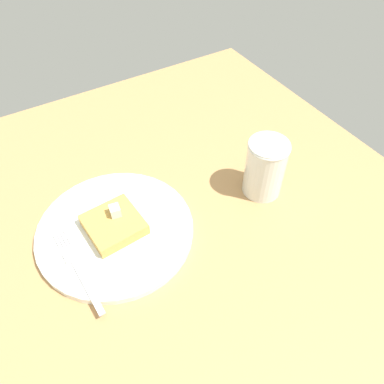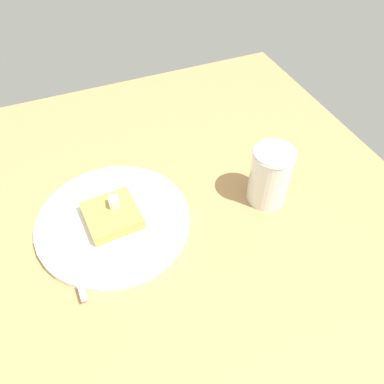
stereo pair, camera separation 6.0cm
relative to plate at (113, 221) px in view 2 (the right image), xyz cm
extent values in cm
cube|color=#B18350|center=(-1.51, -11.70, -2.07)|extent=(105.96, 105.96, 2.79)
cylinder|color=white|center=(0.00, 0.00, -0.08)|extent=(24.83, 24.83, 1.19)
torus|color=navy|center=(0.00, 0.00, 0.12)|extent=(24.83, 24.83, 0.80)
cube|color=gold|center=(0.00, 0.00, 1.49)|extent=(8.84, 8.83, 1.95)
cube|color=#F1E9CB|center=(0.90, 0.96, 3.33)|extent=(1.77, 1.92, 1.71)
cube|color=silver|center=(-7.29, -7.50, 0.70)|extent=(1.41, 10.03, 0.36)
cube|color=silver|center=(-7.62, -1.11, 0.70)|extent=(2.34, 2.91, 0.36)
cube|color=silver|center=(-8.60, 1.85, 0.70)|extent=(0.48, 3.21, 0.36)
cube|color=silver|center=(-8.05, 1.87, 0.70)|extent=(0.48, 3.21, 0.36)
cube|color=silver|center=(-7.50, 1.90, 0.70)|extent=(0.48, 3.21, 0.36)
cube|color=silver|center=(-6.95, 1.93, 0.70)|extent=(0.48, 3.21, 0.36)
cylinder|color=#391406|center=(25.86, -4.42, 2.35)|extent=(6.14, 6.14, 6.05)
cylinder|color=silver|center=(25.86, -4.42, 4.56)|extent=(6.67, 6.67, 10.48)
torus|color=silver|center=(25.86, -4.42, 9.35)|extent=(6.91, 6.91, 0.50)
camera|label=1|loc=(-7.81, -36.78, 48.16)|focal=35.00mm
camera|label=2|loc=(-2.47, -39.47, 48.16)|focal=35.00mm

